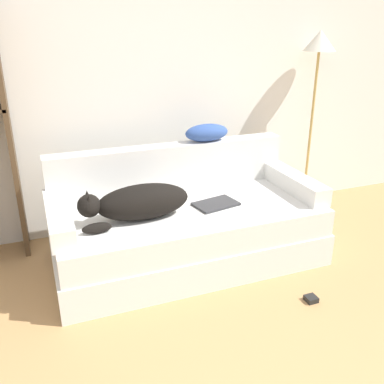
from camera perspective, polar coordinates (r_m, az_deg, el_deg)
wall_back at (r=3.63m, az=-6.31°, el=16.05°), size 7.06×0.06×2.70m
couch at (r=3.24m, az=-0.61°, el=-5.58°), size 1.96×0.95×0.44m
couch_backrest at (r=3.43m, az=-3.00°, el=3.38°), size 1.92×0.15×0.36m
couch_arm_left at (r=2.94m, az=-17.38°, el=-3.22°), size 0.15×0.76×0.14m
couch_arm_right at (r=3.51m, az=13.42°, el=1.27°), size 0.15×0.76×0.14m
dog at (r=2.92m, az=-7.25°, el=-1.40°), size 0.76×0.28×0.24m
laptop at (r=3.16m, az=3.20°, el=-1.60°), size 0.35×0.26×0.02m
throw_pillow at (r=3.47m, az=1.98°, el=7.92°), size 0.36×0.18×0.14m
floor_lamp at (r=4.08m, az=16.47°, el=16.60°), size 0.28×0.28×1.64m
power_adapter at (r=2.99m, az=15.59°, el=-13.56°), size 0.07×0.07×0.03m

